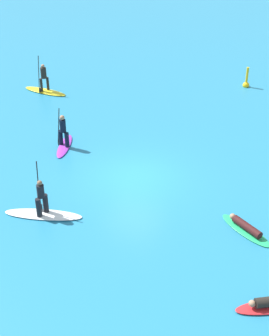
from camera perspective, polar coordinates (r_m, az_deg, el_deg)
The scene contains 6 objects.
ground_plane at distance 22.86m, azimuth 0.00°, elevation -1.07°, with size 120.00×120.00×0.00m, color teal.
surfer_on_green_board at distance 20.09m, azimuth 12.43°, elevation -6.62°, with size 2.50×1.70×0.38m.
surfer_on_white_board at distance 20.63m, azimuth -10.34°, elevation -4.51°, with size 3.23×1.86×2.34m.
surfer_on_yellow_board at distance 32.02m, azimuth -10.11°, elevation 9.12°, with size 2.99×0.84×2.35m.
surfer_on_purple_board at distance 25.35m, azimuth -8.00°, elevation 3.34°, with size 1.45×2.45×2.04m.
marker_buoy at distance 33.16m, azimuth 12.49°, elevation 9.36°, with size 0.42×0.42×1.39m.
Camera 1 is at (9.29, -16.94, 12.23)m, focal length 54.02 mm.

